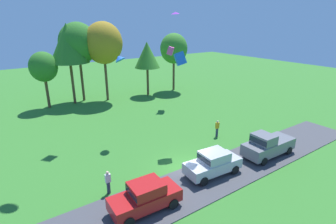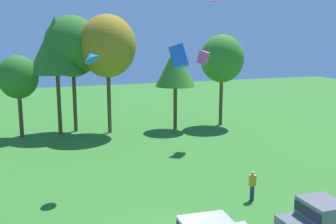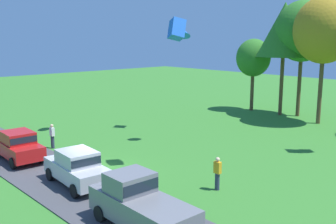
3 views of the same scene
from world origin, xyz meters
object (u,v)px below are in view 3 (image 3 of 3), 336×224
(tree_lone_near, at_px, (325,30))
(tree_right_of_center, at_px, (303,31))
(car_pickup_far_end, at_px, (139,203))
(person_watching_sky, at_px, (217,173))
(tree_left_of_center, at_px, (253,58))
(person_on_lawn, at_px, (52,136))
(car_sedan_near_entrance, at_px, (18,145))
(kite_box_topmost, at_px, (177,29))
(car_sedan_by_flagpole, at_px, (77,167))
(tree_far_right, at_px, (284,30))
(kite_delta_over_trees, at_px, (184,33))

(tree_lone_near, bearing_deg, tree_right_of_center, 149.80)
(car_pickup_far_end, bearing_deg, person_watching_sky, 95.77)
(tree_left_of_center, bearing_deg, person_on_lawn, -91.82)
(car_sedan_near_entrance, xyz_separation_m, person_on_lawn, (-1.24, 2.89, -0.16))
(car_sedan_near_entrance, height_order, tree_left_of_center, tree_left_of_center)
(tree_right_of_center, xyz_separation_m, kite_box_topmost, (2.99, -19.38, -0.11))
(person_watching_sky, xyz_separation_m, kite_box_topmost, (-4.04, 1.03, 7.15))
(car_sedan_by_flagpole, xyz_separation_m, tree_far_right, (-3.30, 24.62, 7.25))
(kite_delta_over_trees, height_order, kite_box_topmost, kite_box_topmost)
(kite_delta_over_trees, distance_m, kite_box_topmost, 5.72)
(tree_left_of_center, xyz_separation_m, kite_box_topmost, (7.95, -18.71, 2.55))
(kite_box_topmost, bearing_deg, person_watching_sky, -14.25)
(tree_lone_near, bearing_deg, tree_far_right, 166.79)
(tree_right_of_center, xyz_separation_m, tree_lone_near, (2.99, -1.74, 0.05))
(car_sedan_near_entrance, bearing_deg, tree_left_of_center, 91.21)
(person_watching_sky, relative_size, tree_lone_near, 0.15)
(car_sedan_near_entrance, bearing_deg, tree_lone_near, 72.92)
(tree_right_of_center, bearing_deg, tree_left_of_center, -172.24)
(person_watching_sky, bearing_deg, car_pickup_far_end, -84.23)
(person_on_lawn, relative_size, tree_lone_near, 0.15)
(car_pickup_far_end, bearing_deg, person_on_lawn, 167.70)
(tree_right_of_center, bearing_deg, person_on_lawn, -103.86)
(person_on_lawn, height_order, kite_delta_over_trees, kite_delta_over_trees)
(tree_left_of_center, distance_m, kite_delta_over_trees, 15.18)
(car_sedan_near_entrance, relative_size, tree_right_of_center, 0.40)
(tree_right_of_center, bearing_deg, car_pickup_far_end, -73.65)
(tree_far_right, height_order, tree_lone_near, tree_lone_near)
(person_on_lawn, height_order, person_watching_sky, same)
(tree_far_right, bearing_deg, car_pickup_far_end, -70.11)
(tree_right_of_center, relative_size, tree_lone_near, 0.99)
(kite_delta_over_trees, bearing_deg, person_watching_sky, -34.38)
(tree_left_of_center, xyz_separation_m, tree_lone_near, (7.94, -1.06, 2.71))
(tree_right_of_center, height_order, kite_box_topmost, tree_right_of_center)
(car_pickup_far_end, bearing_deg, kite_delta_over_trees, 127.76)
(car_pickup_far_end, bearing_deg, tree_right_of_center, 106.35)
(tree_right_of_center, height_order, kite_delta_over_trees, tree_right_of_center)
(tree_right_of_center, relative_size, kite_box_topmost, 10.39)
(tree_left_of_center, relative_size, kite_delta_over_trees, 7.50)
(car_pickup_far_end, relative_size, kite_delta_over_trees, 5.07)
(car_sedan_near_entrance, distance_m, tree_lone_near, 26.22)
(tree_left_of_center, bearing_deg, kite_box_topmost, -66.98)
(tree_lone_near, bearing_deg, tree_left_of_center, 172.38)
(person_on_lawn, relative_size, tree_far_right, 0.16)
(car_pickup_far_end, bearing_deg, tree_left_of_center, 116.47)
(person_watching_sky, relative_size, kite_delta_over_trees, 1.72)
(tree_left_of_center, height_order, tree_right_of_center, tree_right_of_center)
(car_sedan_by_flagpole, xyz_separation_m, tree_lone_near, (1.21, 23.56, 7.15))
(person_on_lawn, relative_size, kite_box_topmost, 1.61)
(person_on_lawn, relative_size, kite_delta_over_trees, 1.72)
(car_sedan_near_entrance, distance_m, person_watching_sky, 12.68)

